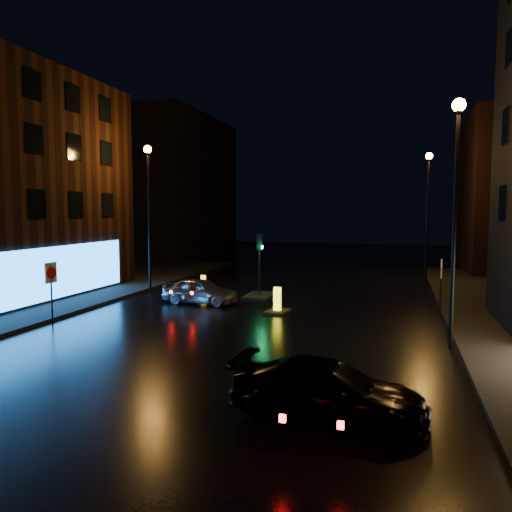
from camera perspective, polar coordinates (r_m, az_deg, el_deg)
The scene contains 12 objects.
ground at distance 14.14m, azimuth -10.34°, elevation -14.23°, with size 120.00×120.00×0.00m, color black.
building_far_left at distance 51.87m, azimuth -9.33°, elevation 7.71°, with size 8.00×16.00×14.00m, color black.
street_lamp_lfar at distance 29.37m, azimuth -12.19°, elevation 6.80°, with size 0.44×0.44×8.37m.
street_lamp_rnear at distance 18.07m, azimuth 21.89°, elevation 7.61°, with size 0.44×0.44×8.37m.
street_lamp_rfar at distance 34.01m, azimuth 19.05°, elevation 6.41°, with size 0.44×0.44×8.37m.
traffic_signal at distance 27.24m, azimuth 0.41°, elevation -3.62°, with size 1.40×2.40×3.45m.
silver_hatchback at distance 25.37m, azimuth -6.40°, elevation -3.97°, with size 1.54×3.84×1.31m, color #9CA0A4.
dark_sedan at distance 11.74m, azimuth 8.28°, elevation -14.97°, with size 1.81×4.46×1.30m, color black.
bollard_near at distance 23.08m, azimuth 2.44°, elevation -5.86°, with size 1.10×1.47×1.18m.
bollard_far at distance 29.09m, azimuth -6.04°, elevation -3.67°, with size 0.76×1.11×0.95m.
road_sign_left at distance 22.17m, azimuth -22.38°, elevation -2.35°, with size 0.13×0.62×2.57m.
road_sign_right at distance 23.86m, azimuth 20.40°, elevation -1.86°, with size 0.10×0.61×2.52m.
Camera 1 is at (5.94, -11.95, 4.69)m, focal length 35.00 mm.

